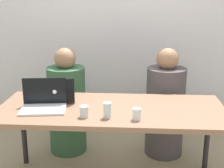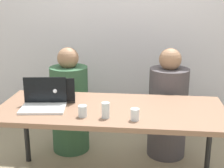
% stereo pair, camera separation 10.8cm
% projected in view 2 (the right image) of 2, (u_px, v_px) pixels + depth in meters
% --- Properties ---
extents(back_wall, '(4.84, 0.10, 2.53)m').
position_uv_depth(back_wall, '(123.00, 27.00, 3.58)').
color(back_wall, silver).
rests_on(back_wall, ground).
extents(desk, '(1.86, 0.78, 0.73)m').
position_uv_depth(desk, '(111.00, 114.00, 2.57)').
color(desk, '#825F48').
rests_on(desk, ground).
extents(person_on_left, '(0.42, 0.42, 1.12)m').
position_uv_depth(person_on_left, '(70.00, 106.00, 3.28)').
color(person_on_left, '#335C3C').
rests_on(person_on_left, ground).
extents(person_on_right, '(0.41, 0.41, 1.13)m').
position_uv_depth(person_on_right, '(168.00, 109.00, 3.18)').
color(person_on_right, '#4A4447').
rests_on(person_on_right, ground).
extents(laptop_back_left, '(0.37, 0.29, 0.22)m').
position_uv_depth(laptop_back_left, '(56.00, 96.00, 2.70)').
color(laptop_back_left, '#3B3736').
rests_on(laptop_back_left, desk).
extents(laptop_front_left, '(0.38, 0.30, 0.24)m').
position_uv_depth(laptop_front_left, '(44.00, 102.00, 2.54)').
color(laptop_front_left, silver).
rests_on(laptop_front_left, desk).
extents(water_glass_center, '(0.06, 0.06, 0.12)m').
position_uv_depth(water_glass_center, '(106.00, 111.00, 2.33)').
color(water_glass_center, silver).
rests_on(water_glass_center, desk).
extents(water_glass_right, '(0.06, 0.06, 0.09)m').
position_uv_depth(water_glass_right, '(135.00, 115.00, 2.29)').
color(water_glass_right, white).
rests_on(water_glass_right, desk).
extents(water_glass_left, '(0.07, 0.07, 0.09)m').
position_uv_depth(water_glass_left, '(83.00, 112.00, 2.36)').
color(water_glass_left, silver).
rests_on(water_glass_left, desk).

